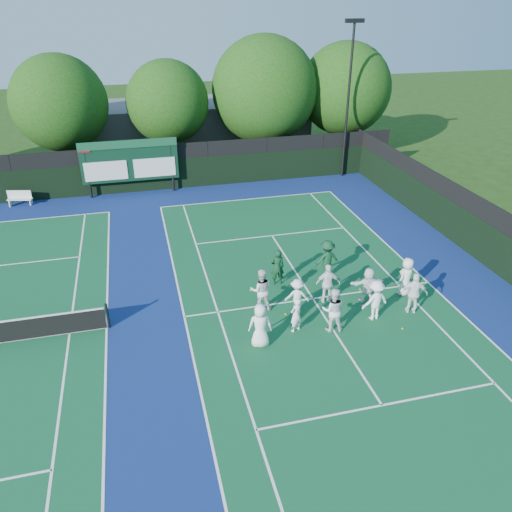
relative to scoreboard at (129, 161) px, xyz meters
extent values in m
plane|color=#1D3B10|center=(7.01, -15.59, -2.19)|extent=(120.00, 120.00, 0.00)
cube|color=navy|center=(1.01, -14.59, -2.19)|extent=(34.00, 32.00, 0.01)
cube|color=#104F2B|center=(7.01, -14.59, -2.18)|extent=(10.97, 23.77, 0.00)
cube|color=white|center=(7.01, -2.70, -2.18)|extent=(10.97, 0.08, 0.00)
cube|color=white|center=(1.53, -14.59, -2.18)|extent=(0.08, 23.77, 0.00)
cube|color=white|center=(12.50, -14.59, -2.18)|extent=(0.08, 23.77, 0.00)
cube|color=white|center=(2.90, -14.59, -2.18)|extent=(0.08, 23.77, 0.00)
cube|color=white|center=(11.13, -14.59, -2.18)|extent=(0.08, 23.77, 0.00)
cube|color=white|center=(7.01, -20.99, -2.18)|extent=(8.23, 0.08, 0.00)
cube|color=white|center=(7.01, -8.19, -2.18)|extent=(8.23, 0.08, 0.00)
cube|color=white|center=(7.01, -14.59, -2.18)|extent=(0.08, 12.80, 0.00)
cube|color=white|center=(-6.99, -2.70, -2.18)|extent=(10.97, 0.08, 0.00)
cube|color=white|center=(-1.50, -14.59, -2.18)|extent=(0.08, 23.77, 0.00)
cube|color=white|center=(-2.87, -14.59, -2.18)|extent=(0.08, 23.77, 0.00)
cube|color=black|center=(1.01, 0.41, -1.19)|extent=(34.00, 0.08, 2.00)
cube|color=black|center=(1.01, 0.41, 0.31)|extent=(34.00, 0.05, 1.00)
cube|color=black|center=(16.01, -14.59, -1.19)|extent=(0.08, 32.00, 2.00)
cube|color=black|center=(16.01, -14.59, 0.31)|extent=(0.05, 32.00, 1.00)
cylinder|color=black|center=(-2.59, 0.01, -0.44)|extent=(0.16, 0.16, 3.50)
cylinder|color=black|center=(2.61, 0.01, -0.44)|extent=(0.16, 0.16, 3.50)
cube|color=black|center=(0.01, 0.01, 0.01)|extent=(6.00, 0.15, 2.60)
cube|color=#14482C|center=(0.01, -0.09, 1.11)|extent=(6.00, 0.05, 0.50)
cube|color=silver|center=(-1.49, -0.09, -0.49)|extent=(2.60, 0.04, 1.20)
cube|color=silver|center=(1.51, -0.09, -0.49)|extent=(2.60, 0.04, 1.20)
cube|color=maroon|center=(-2.59, -0.09, 1.01)|extent=(0.70, 0.04, 0.50)
cube|color=#5D5D62|center=(5.01, 8.41, -0.19)|extent=(18.00, 6.00, 4.00)
cylinder|color=black|center=(14.51, 0.11, 2.81)|extent=(0.16, 0.16, 10.00)
cube|color=black|center=(14.51, 0.11, 7.81)|extent=(1.20, 0.30, 0.25)
cylinder|color=black|center=(-1.39, -14.59, -1.64)|extent=(0.10, 0.10, 1.10)
cube|color=silver|center=(-6.73, -0.29, -1.78)|extent=(1.51, 0.72, 0.06)
cube|color=silver|center=(-6.73, -0.14, -1.51)|extent=(1.43, 0.40, 0.49)
cube|color=silver|center=(-7.31, -0.29, -2.00)|extent=(0.14, 0.34, 0.39)
cube|color=silver|center=(-6.15, -0.29, -2.00)|extent=(0.14, 0.34, 0.39)
cylinder|color=black|center=(-3.98, 3.91, -0.75)|extent=(0.44, 0.44, 2.89)
sphere|color=#153B0D|center=(-3.98, 3.91, 3.00)|extent=(6.15, 6.15, 6.15)
sphere|color=#153B0D|center=(-3.38, 4.21, 2.39)|extent=(4.31, 4.31, 4.31)
cylinder|color=black|center=(2.97, 3.91, -0.77)|extent=(0.44, 0.44, 2.85)
sphere|color=#153B0D|center=(2.97, 3.91, 2.75)|extent=(5.59, 5.59, 5.59)
sphere|color=#153B0D|center=(3.57, 4.21, 2.19)|extent=(3.91, 3.91, 3.91)
cylinder|color=black|center=(9.78, 3.91, -0.86)|extent=(0.44, 0.44, 2.66)
sphere|color=#153B0D|center=(9.78, 3.91, 3.26)|extent=(7.44, 7.44, 7.44)
sphere|color=#153B0D|center=(10.38, 4.21, 2.51)|extent=(5.21, 5.21, 5.21)
cylinder|color=black|center=(15.93, 3.91, -0.80)|extent=(0.44, 0.44, 2.78)
sphere|color=#153B0D|center=(15.93, 3.91, 3.08)|extent=(6.65, 6.65, 6.65)
sphere|color=#153B0D|center=(16.53, 4.21, 2.42)|extent=(4.65, 4.65, 4.65)
sphere|color=yellow|center=(5.53, -15.44, -2.16)|extent=(0.07, 0.07, 0.07)
sphere|color=yellow|center=(9.27, -14.42, -2.16)|extent=(0.07, 0.07, 0.07)
sphere|color=yellow|center=(9.64, -17.49, -2.16)|extent=(0.07, 0.07, 0.07)
sphere|color=yellow|center=(4.58, -13.32, -2.16)|extent=(0.07, 0.07, 0.07)
sphere|color=yellow|center=(7.85, -14.40, -2.16)|extent=(0.07, 0.07, 0.07)
sphere|color=yellow|center=(10.41, -16.44, -2.16)|extent=(0.07, 0.07, 0.07)
imported|color=white|center=(4.04, -17.07, -1.31)|extent=(0.96, 0.73, 1.77)
imported|color=white|center=(5.58, -16.55, -1.46)|extent=(0.63, 0.54, 1.46)
imported|color=white|center=(6.96, -16.81, -1.28)|extent=(1.03, 0.90, 1.82)
imported|color=white|center=(8.87, -16.52, -1.33)|extent=(1.19, 0.79, 1.71)
imported|color=white|center=(10.57, -16.50, -1.30)|extent=(1.14, 0.77, 1.79)
imported|color=silver|center=(4.67, -14.77, -1.27)|extent=(0.98, 0.81, 1.85)
imported|color=white|center=(6.03, -15.31, -1.44)|extent=(1.07, 0.77, 1.50)
imported|color=white|center=(7.49, -14.93, -1.31)|extent=(1.09, 0.58, 1.77)
imported|color=white|center=(9.14, -15.28, -1.40)|extent=(1.48, 0.55, 1.57)
imported|color=white|center=(10.96, -15.17, -1.33)|extent=(1.00, 0.85, 1.73)
imported|color=#0F371D|center=(5.88, -13.01, -1.35)|extent=(0.63, 0.43, 1.69)
imported|color=#103C20|center=(8.21, -12.98, -1.27)|extent=(1.24, 0.78, 1.84)
camera|label=1|loc=(0.28, -31.36, 9.40)|focal=35.00mm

